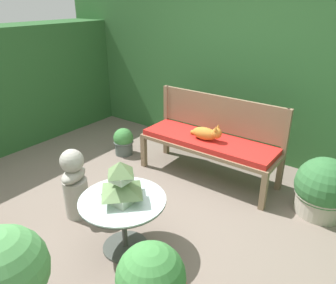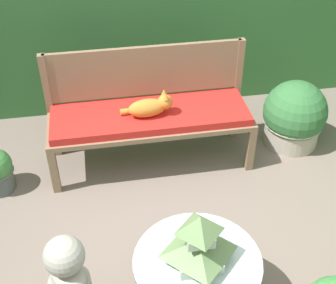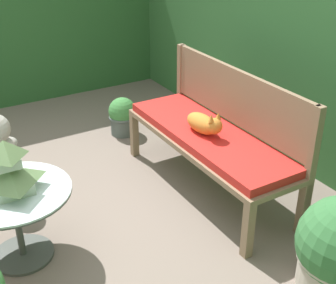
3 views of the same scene
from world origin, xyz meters
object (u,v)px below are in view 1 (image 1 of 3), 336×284
(garden_bench, at_px, (208,144))
(potted_plant_table_near, at_px, (124,141))
(patio_table, at_px, (123,210))
(potted_plant_path_edge, at_px, (323,189))
(potted_plant_hedge_corner, at_px, (6,280))
(garden_bust, at_px, (75,184))
(pagoda_birdhouse, at_px, (121,184))
(cat, at_px, (207,133))

(garden_bench, xyz_separation_m, potted_plant_table_near, (-1.25, -0.14, -0.25))
(patio_table, xyz_separation_m, potted_plant_table_near, (-1.30, 1.35, -0.21))
(garden_bench, relative_size, potted_plant_path_edge, 2.75)
(potted_plant_path_edge, distance_m, potted_plant_hedge_corner, 2.84)
(patio_table, xyz_separation_m, garden_bust, (-0.71, 0.07, -0.04))
(garden_bench, xyz_separation_m, pagoda_birdhouse, (0.05, -1.49, 0.21))
(cat, xyz_separation_m, potted_plant_hedge_corner, (-0.04, -2.41, -0.20))
(garden_bust, relative_size, potted_plant_path_edge, 1.20)
(garden_bench, height_order, pagoda_birdhouse, pagoda_birdhouse)
(patio_table, relative_size, potted_plant_table_near, 1.92)
(cat, relative_size, pagoda_birdhouse, 1.20)
(pagoda_birdhouse, distance_m, garden_bust, 0.78)
(patio_table, height_order, potted_plant_table_near, patio_table)
(potted_plant_path_edge, bearing_deg, pagoda_birdhouse, -128.39)
(cat, relative_size, potted_plant_path_edge, 0.69)
(patio_table, bearing_deg, cat, 92.11)
(pagoda_birdhouse, distance_m, potted_plant_path_edge, 2.01)
(garden_bust, relative_size, potted_plant_hedge_corner, 0.96)
(potted_plant_path_edge, xyz_separation_m, potted_plant_hedge_corner, (-1.32, -2.51, 0.12))
(pagoda_birdhouse, height_order, potted_plant_table_near, pagoda_birdhouse)
(garden_bench, height_order, potted_plant_table_near, garden_bench)
(potted_plant_path_edge, xyz_separation_m, potted_plant_table_near, (-2.52, -0.19, -0.08))
(potted_plant_path_edge, bearing_deg, cat, -175.50)
(patio_table, xyz_separation_m, potted_plant_path_edge, (1.23, 1.55, -0.13))
(pagoda_birdhouse, bearing_deg, patio_table, 0.00)
(garden_bust, bearing_deg, cat, 133.25)
(patio_table, distance_m, potted_plant_hedge_corner, 0.97)
(garden_bust, height_order, potted_plant_table_near, garden_bust)
(garden_bench, relative_size, garden_bust, 2.29)
(potted_plant_hedge_corner, bearing_deg, patio_table, 84.36)
(garden_bench, relative_size, potted_plant_table_near, 4.37)
(patio_table, height_order, potted_plant_path_edge, potted_plant_path_edge)
(potted_plant_path_edge, bearing_deg, garden_bust, -142.72)
(cat, xyz_separation_m, patio_table, (0.05, -1.45, -0.19))
(garden_bench, height_order, potted_plant_hedge_corner, potted_plant_hedge_corner)
(patio_table, xyz_separation_m, potted_plant_hedge_corner, (-0.10, -0.97, -0.01))
(garden_bust, bearing_deg, potted_plant_hedge_corner, 9.62)
(pagoda_birdhouse, relative_size, garden_bust, 0.48)
(cat, bearing_deg, potted_plant_path_edge, 0.09)
(potted_plant_path_edge, bearing_deg, patio_table, -128.39)
(pagoda_birdhouse, bearing_deg, potted_plant_hedge_corner, -95.64)
(potted_plant_hedge_corner, bearing_deg, garden_bench, 88.99)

